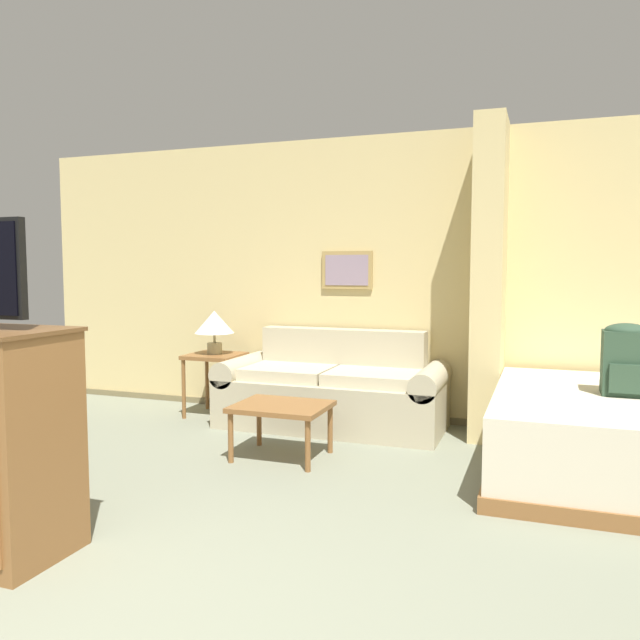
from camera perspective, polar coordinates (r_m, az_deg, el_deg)
wall_back at (r=5.83m, az=4.69°, el=3.74°), size 7.07×0.16×2.60m
wall_partition_pillar at (r=5.29m, az=15.20°, el=3.55°), size 0.24×0.59×2.60m
couch at (r=5.54m, az=1.18°, el=-6.53°), size 1.97×0.84×0.84m
coffee_table at (r=4.64m, az=-3.53°, el=-8.26°), size 0.67×0.55×0.40m
side_table at (r=5.99m, az=-9.59°, el=-3.95°), size 0.48×0.48×0.59m
table_lamp at (r=5.94m, az=-9.64°, el=-0.35°), size 0.37×0.37×0.41m
bed at (r=4.70m, az=25.77°, el=-9.43°), size 1.66×1.97×0.55m
backpack at (r=4.61m, az=26.18°, el=-3.14°), size 0.29×0.26×0.48m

